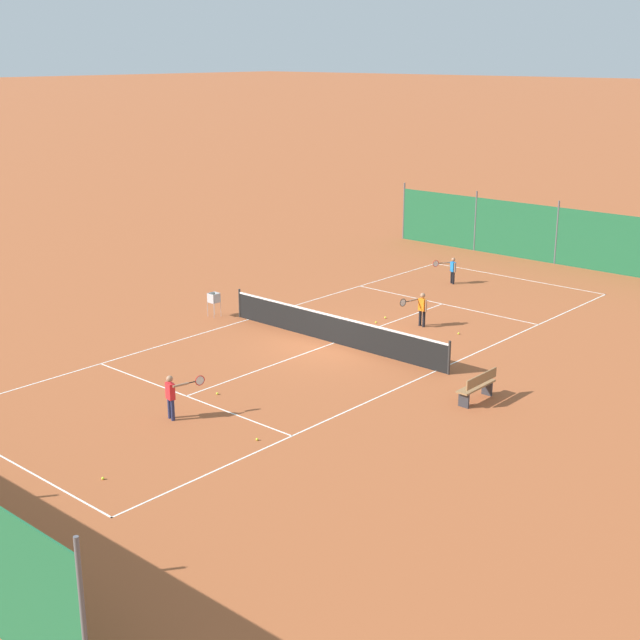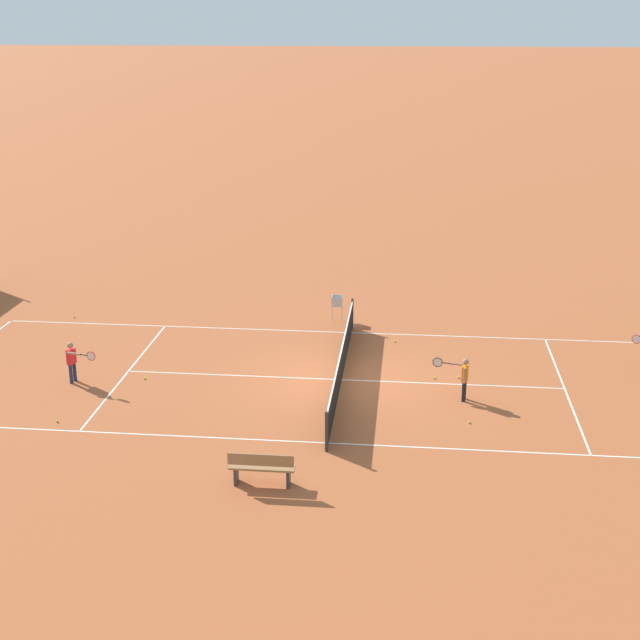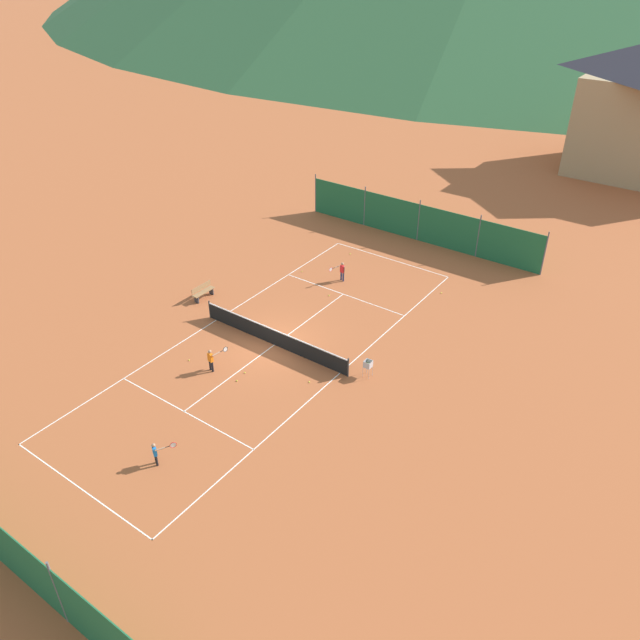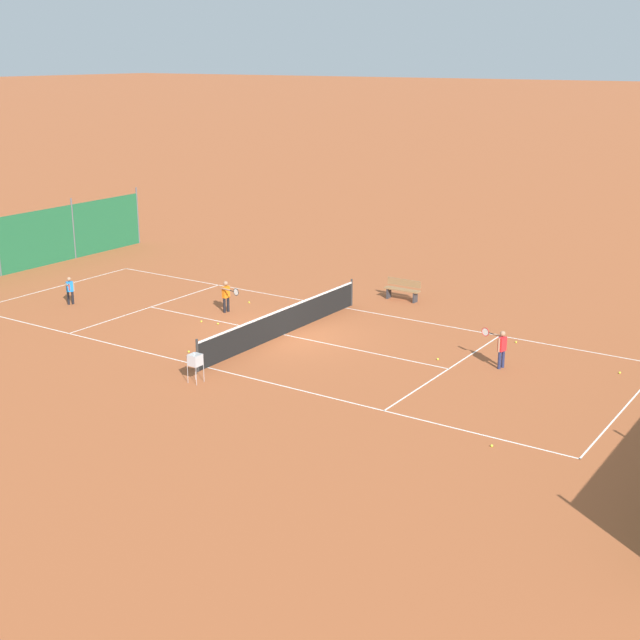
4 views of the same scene
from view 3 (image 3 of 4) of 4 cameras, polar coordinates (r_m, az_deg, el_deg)
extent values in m
plane|color=#A8542D|center=(32.34, -4.18, -2.28)|extent=(600.00, 600.00, 0.00)
cube|color=white|center=(40.82, 6.46, 5.54)|extent=(8.25, 0.05, 0.01)
cube|color=white|center=(26.62, -21.09, -14.14)|extent=(8.25, 0.05, 0.01)
cube|color=white|center=(34.71, -9.44, 0.01)|extent=(0.05, 23.85, 0.01)
cube|color=white|center=(30.34, 1.85, -4.86)|extent=(0.05, 23.85, 0.01)
cube|color=white|center=(36.66, 2.14, 2.38)|extent=(8.20, 0.05, 0.01)
cube|color=white|center=(28.79, -12.32, -8.17)|extent=(8.20, 0.05, 0.01)
cube|color=white|center=(32.34, -4.18, -2.27)|extent=(0.05, 12.80, 0.01)
cylinder|color=#2D2D2D|center=(34.71, -10.05, 0.97)|extent=(0.08, 0.08, 1.06)
cylinder|color=#2D2D2D|center=(29.83, 2.59, -4.36)|extent=(0.08, 0.08, 1.06)
cube|color=black|center=(32.08, -4.22, -1.61)|extent=(9.10, 0.02, 0.91)
cube|color=white|center=(31.82, -4.25, -0.90)|extent=(9.10, 0.04, 0.06)
cube|color=#1E6038|center=(43.17, 8.99, 8.81)|extent=(17.20, 0.04, 2.60)
cylinder|color=#59595E|center=(47.23, -0.40, 11.53)|extent=(0.08, 0.08, 2.90)
cylinder|color=#59595E|center=(45.01, 4.11, 10.35)|extent=(0.08, 0.08, 2.90)
cylinder|color=#59595E|center=(43.11, 9.01, 8.99)|extent=(0.08, 0.08, 2.90)
cylinder|color=#59595E|center=(41.57, 14.27, 7.44)|extent=(0.08, 0.08, 2.90)
cylinder|color=#59595E|center=(40.43, 19.85, 5.73)|extent=(0.08, 0.08, 2.90)
cylinder|color=#59595E|center=(21.92, -22.84, -22.01)|extent=(0.08, 0.08, 2.90)
cylinder|color=black|center=(30.82, -10.01, -4.08)|extent=(0.10, 0.10, 0.57)
cylinder|color=black|center=(30.70, -9.80, -4.23)|extent=(0.10, 0.10, 0.57)
cube|color=orange|center=(30.46, -9.99, -3.39)|extent=(0.30, 0.20, 0.44)
sphere|color=#A37556|center=(30.27, -10.05, -2.87)|extent=(0.18, 0.18, 0.18)
cylinder|color=#A37556|center=(30.58, -10.19, -3.25)|extent=(0.06, 0.06, 0.44)
cylinder|color=#A37556|center=(30.34, -9.49, -3.09)|extent=(0.14, 0.45, 0.06)
cylinder|color=black|center=(30.48, -9.01, -2.84)|extent=(0.06, 0.21, 0.03)
torus|color=black|center=(30.60, -8.65, -2.66)|extent=(0.07, 0.28, 0.28)
cylinder|color=silver|center=(30.60, -8.65, -2.66)|extent=(0.05, 0.25, 0.25)
cylinder|color=#23284C|center=(37.90, 2.14, 3.96)|extent=(0.10, 0.10, 0.58)
cylinder|color=#23284C|center=(38.02, 1.95, 4.06)|extent=(0.10, 0.10, 0.58)
cube|color=red|center=(37.72, 2.06, 4.69)|extent=(0.31, 0.22, 0.45)
sphere|color=#A37556|center=(37.56, 2.07, 5.15)|extent=(0.18, 0.18, 0.18)
cylinder|color=#A37556|center=(37.60, 2.25, 4.59)|extent=(0.06, 0.06, 0.45)
cylinder|color=#A37556|center=(37.61, 1.63, 4.92)|extent=(0.17, 0.45, 0.06)
cylinder|color=black|center=(37.42, 1.27, 4.77)|extent=(0.07, 0.21, 0.03)
torus|color=red|center=(37.27, 0.99, 4.65)|extent=(0.09, 0.28, 0.28)
cylinder|color=silver|center=(37.27, 0.99, 4.65)|extent=(0.06, 0.24, 0.25)
cylinder|color=black|center=(26.52, -14.79, -12.10)|extent=(0.09, 0.09, 0.52)
cylinder|color=black|center=(26.40, -14.71, -12.34)|extent=(0.09, 0.09, 0.52)
cube|color=blue|center=(26.15, -14.89, -11.49)|extent=(0.29, 0.25, 0.40)
sphere|color=#A37556|center=(25.94, -14.98, -11.01)|extent=(0.16, 0.16, 0.16)
cylinder|color=#A37556|center=(26.26, -14.96, -11.27)|extent=(0.06, 0.06, 0.40)
cylinder|color=#A37556|center=(25.94, -14.42, -11.36)|extent=(0.25, 0.38, 0.06)
cylinder|color=black|center=(25.96, -13.78, -11.19)|extent=(0.11, 0.18, 0.03)
torus|color=red|center=(25.98, -13.28, -11.07)|extent=(0.16, 0.26, 0.28)
cylinder|color=silver|center=(25.98, -13.28, -11.07)|extent=(0.13, 0.22, 0.25)
sphere|color=#CCE033|center=(29.73, -0.99, -5.69)|extent=(0.07, 0.07, 0.07)
sphere|color=#CCE033|center=(31.79, -11.89, -3.62)|extent=(0.07, 0.07, 0.07)
sphere|color=#CCE033|center=(36.45, 0.83, 2.26)|extent=(0.07, 0.07, 0.07)
sphere|color=#CCE033|center=(37.38, 11.03, 2.44)|extent=(0.07, 0.07, 0.07)
sphere|color=#CCE033|center=(30.06, -7.61, -5.53)|extent=(0.07, 0.07, 0.07)
sphere|color=#CCE033|center=(41.26, 2.79, 6.07)|extent=(0.07, 0.07, 0.07)
sphere|color=#CCE033|center=(30.51, -6.89, -4.80)|extent=(0.07, 0.07, 0.07)
sphere|color=#CCE033|center=(39.04, -1.66, 4.46)|extent=(0.07, 0.07, 0.07)
cylinder|color=#B7B7BC|center=(30.02, 3.93, -4.75)|extent=(0.02, 0.02, 0.55)
cylinder|color=#B7B7BC|center=(29.88, 4.49, -4.98)|extent=(0.02, 0.02, 0.55)
cylinder|color=#B7B7BC|center=(30.25, 4.28, -4.43)|extent=(0.02, 0.02, 0.55)
cylinder|color=#B7B7BC|center=(30.12, 4.83, -4.65)|extent=(0.02, 0.02, 0.55)
cube|color=#B7B7BC|center=(29.90, 4.40, -4.27)|extent=(0.34, 0.34, 0.02)
cube|color=#B7B7BC|center=(29.68, 4.24, -4.18)|extent=(0.34, 0.02, 0.34)
cube|color=#B7B7BC|center=(29.92, 4.59, -3.86)|extent=(0.34, 0.02, 0.34)
cube|color=#B7B7BC|center=(29.87, 4.14, -3.91)|extent=(0.02, 0.34, 0.34)
cube|color=#B7B7BC|center=(29.73, 4.69, -4.13)|extent=(0.02, 0.34, 0.34)
sphere|color=#CCE033|center=(29.95, 4.36, -4.10)|extent=(0.07, 0.07, 0.07)
sphere|color=#CCE033|center=(29.77, 4.33, -4.35)|extent=(0.07, 0.07, 0.07)
sphere|color=#CCE033|center=(29.85, 4.10, -4.22)|extent=(0.07, 0.07, 0.07)
sphere|color=#CCE033|center=(29.92, 4.65, -4.15)|extent=(0.07, 0.07, 0.07)
sphere|color=#CCE033|center=(29.90, 4.50, -4.17)|extent=(0.07, 0.07, 0.07)
sphere|color=#CCE033|center=(29.78, 4.47, -4.35)|extent=(0.07, 0.07, 0.07)
sphere|color=#CCE033|center=(29.78, 4.41, -4.20)|extent=(0.07, 0.07, 0.07)
sphere|color=#CCE033|center=(29.86, 4.62, -4.10)|extent=(0.07, 0.07, 0.07)
sphere|color=#CCE033|center=(29.84, 4.37, -4.12)|extent=(0.07, 0.07, 0.07)
sphere|color=#CCE033|center=(29.95, 4.32, -3.96)|extent=(0.07, 0.07, 0.07)
sphere|color=#CCE033|center=(29.69, 4.49, -4.33)|extent=(0.07, 0.07, 0.07)
sphere|color=#CCE033|center=(29.77, 4.42, -4.23)|extent=(0.07, 0.07, 0.07)
sphere|color=#CCE033|center=(29.87, 4.23, -3.94)|extent=(0.07, 0.07, 0.07)
sphere|color=#CCE033|center=(29.83, 4.60, -4.01)|extent=(0.07, 0.07, 0.07)
sphere|color=#CCE033|center=(29.83, 4.51, -4.01)|extent=(0.07, 0.07, 0.07)
sphere|color=#CCE033|center=(29.85, 4.64, -3.99)|extent=(0.07, 0.07, 0.07)
sphere|color=#CCE033|center=(29.76, 4.60, -4.11)|extent=(0.07, 0.07, 0.07)
cube|color=olive|center=(36.62, -10.60, 2.55)|extent=(0.36, 1.50, 0.05)
cube|color=olive|center=(36.60, -10.81, 2.98)|extent=(0.04, 1.50, 0.28)
cube|color=#333338|center=(37.08, -9.91, 2.64)|extent=(0.32, 0.06, 0.44)
cube|color=#333338|center=(36.39, -11.22, 1.86)|extent=(0.32, 0.06, 0.44)
camera|label=1|loc=(55.52, -5.42, 23.05)|focal=50.00mm
camera|label=2|loc=(45.93, -31.61, 17.65)|focal=50.00mm
camera|label=4|loc=(39.37, 45.24, 10.05)|focal=50.00mm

